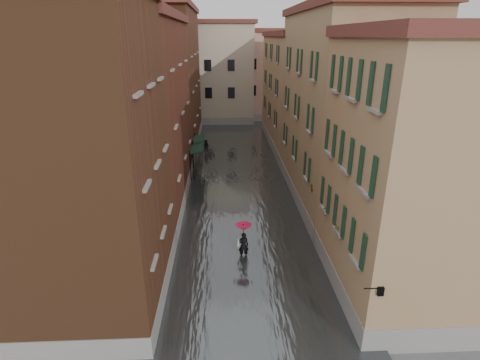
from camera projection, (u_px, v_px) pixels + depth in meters
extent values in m
plane|color=#5A5A5D|center=(248.00, 268.00, 19.93)|extent=(120.00, 120.00, 0.00)
cube|color=#424749|center=(238.00, 179.00, 32.00)|extent=(10.00, 60.00, 0.20)
cube|color=brown|center=(83.00, 167.00, 15.42)|extent=(6.00, 8.00, 13.00)
cube|color=brown|center=(139.00, 118.00, 25.75)|extent=(6.00, 14.00, 12.50)
cube|color=brown|center=(167.00, 82.00, 39.46)|extent=(6.00, 16.00, 14.00)
cube|color=#A38354|center=(412.00, 178.00, 16.30)|extent=(6.00, 8.00, 11.50)
cube|color=#99865C|center=(339.00, 113.00, 26.28)|extent=(6.00, 14.00, 13.00)
cube|color=#A38354|center=(298.00, 93.00, 40.52)|extent=(6.00, 16.00, 11.50)
cube|color=#BFB098|center=(209.00, 74.00, 52.86)|extent=(12.00, 9.00, 13.00)
cube|color=tan|center=(271.00, 76.00, 55.30)|extent=(10.00, 9.00, 12.00)
cube|color=#152F20|center=(197.00, 148.00, 32.15)|extent=(1.09, 3.28, 0.31)
cylinder|color=black|center=(190.00, 167.00, 31.01)|extent=(0.06, 0.06, 2.80)
cylinder|color=black|center=(193.00, 155.00, 34.07)|extent=(0.06, 0.06, 2.80)
cube|color=#152F20|center=(199.00, 139.00, 34.74)|extent=(1.09, 3.33, 0.31)
cylinder|color=black|center=(193.00, 157.00, 33.59)|extent=(0.06, 0.06, 2.80)
cylinder|color=black|center=(195.00, 147.00, 36.69)|extent=(0.06, 0.06, 2.80)
cylinder|color=black|center=(372.00, 288.00, 13.40)|extent=(0.60, 0.05, 0.05)
cube|color=black|center=(380.00, 290.00, 13.45)|extent=(0.22, 0.22, 0.35)
cube|color=beige|center=(380.00, 290.00, 13.45)|extent=(0.14, 0.14, 0.24)
cube|color=brown|center=(340.00, 231.00, 17.22)|extent=(0.22, 0.85, 0.18)
imported|color=#265926|center=(341.00, 223.00, 17.07)|extent=(0.59, 0.51, 0.66)
cube|color=brown|center=(328.00, 211.00, 19.15)|extent=(0.22, 0.85, 0.18)
imported|color=#265926|center=(329.00, 204.00, 19.00)|extent=(0.59, 0.51, 0.66)
cube|color=brown|center=(314.00, 188.00, 22.04)|extent=(0.22, 0.85, 0.18)
imported|color=#265926|center=(315.00, 182.00, 21.89)|extent=(0.59, 0.51, 0.66)
imported|color=black|center=(243.00, 245.00, 20.55)|extent=(0.60, 0.42, 1.57)
cube|color=beige|center=(238.00, 243.00, 20.53)|extent=(0.08, 0.30, 0.38)
cylinder|color=black|center=(243.00, 236.00, 20.35)|extent=(0.02, 0.02, 1.00)
cone|color=#C00C3A|center=(244.00, 227.00, 20.15)|extent=(0.91, 0.91, 0.28)
imported|color=black|center=(207.00, 147.00, 38.90)|extent=(0.81, 0.67, 1.51)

